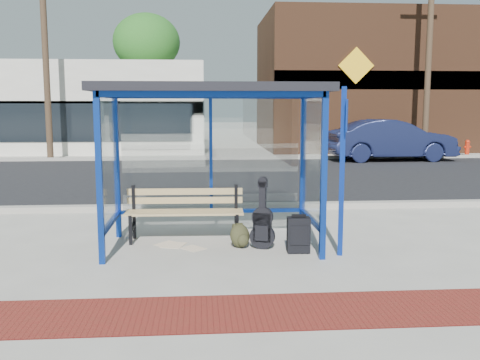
{
  "coord_description": "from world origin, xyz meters",
  "views": [
    {
      "loc": [
        -0.17,
        -7.83,
        2.11
      ],
      "look_at": [
        0.43,
        0.2,
        0.99
      ],
      "focal_mm": 40.0,
      "sensor_mm": 36.0,
      "label": 1
    }
  ],
  "objects": [
    {
      "name": "sign_post",
      "position": [
        1.81,
        -0.58,
        1.33
      ],
      "size": [
        0.14,
        0.29,
        2.37
      ],
      "rotation": [
        0.0,
        0.0,
        -0.3
      ],
      "color": "#0D2C98",
      "rests_on": "ground"
    },
    {
      "name": "curb_far",
      "position": [
        0.0,
        13.1,
        0.06
      ],
      "size": [
        60.0,
        0.25,
        0.12
      ],
      "primitive_type": "cube",
      "color": "gray",
      "rests_on": "ground"
    },
    {
      "name": "bus_shelter",
      "position": [
        0.0,
        0.07,
        2.07
      ],
      "size": [
        3.3,
        1.8,
        2.42
      ],
      "color": "navy",
      "rests_on": "ground"
    },
    {
      "name": "parked_car",
      "position": [
        7.18,
        12.27,
        0.79
      ],
      "size": [
        4.87,
        1.85,
        1.58
      ],
      "primitive_type": "imported",
      "rotation": [
        0.0,
        0.0,
        1.61
      ],
      "color": "#171E42",
      "rests_on": "ground"
    },
    {
      "name": "backpack",
      "position": [
        0.42,
        -0.06,
        0.17
      ],
      "size": [
        0.36,
        0.35,
        0.37
      ],
      "rotation": [
        0.0,
        0.0,
        0.38
      ],
      "color": "#292A17",
      "rests_on": "ground"
    },
    {
      "name": "storefront_white",
      "position": [
        -9.0,
        17.99,
        2.0
      ],
      "size": [
        18.0,
        6.04,
        4.0
      ],
      "color": "silver",
      "rests_on": "ground"
    },
    {
      "name": "newspaper_c",
      "position": [
        -0.59,
        0.14,
        0.0
      ],
      "size": [
        0.41,
        0.46,
        0.01
      ],
      "primitive_type": "cube",
      "rotation": [
        0.0,
        0.0,
        1.24
      ],
      "color": "white",
      "rests_on": "ground"
    },
    {
      "name": "suitcase",
      "position": [
        1.23,
        -0.4,
        0.26
      ],
      "size": [
        0.33,
        0.23,
        0.56
      ],
      "rotation": [
        0.0,
        0.0,
        -0.05
      ],
      "color": "black",
      "rests_on": "ground"
    },
    {
      "name": "street_asphalt",
      "position": [
        0.0,
        8.0,
        0.0
      ],
      "size": [
        60.0,
        10.0,
        0.0
      ],
      "primitive_type": "cube",
      "color": "black",
      "rests_on": "ground"
    },
    {
      "name": "utility_pole_east",
      "position": [
        9.0,
        13.4,
        4.11
      ],
      "size": [
        1.6,
        0.24,
        8.0
      ],
      "color": "#4C3826",
      "rests_on": "ground"
    },
    {
      "name": "newspaper_a",
      "position": [
        -0.68,
        0.21,
        0.0
      ],
      "size": [
        0.43,
        0.44,
        0.01
      ],
      "primitive_type": "cube",
      "rotation": [
        0.0,
        0.0,
        0.86
      ],
      "color": "white",
      "rests_on": "ground"
    },
    {
      "name": "utility_pole_west",
      "position": [
        -6.0,
        13.4,
        4.11
      ],
      "size": [
        1.6,
        0.24,
        8.0
      ],
      "color": "#4C3826",
      "rests_on": "ground"
    },
    {
      "name": "ground",
      "position": [
        0.0,
        0.0,
        0.0
      ],
      "size": [
        120.0,
        120.0,
        0.0
      ],
      "primitive_type": "plane",
      "color": "#B2ADA0",
      "rests_on": "ground"
    },
    {
      "name": "brick_paver_strip",
      "position": [
        0.0,
        -2.6,
        0.01
      ],
      "size": [
        60.0,
        1.0,
        0.01
      ],
      "primitive_type": "cube",
      "color": "maroon",
      "rests_on": "ground"
    },
    {
      "name": "tree_mid",
      "position": [
        -3.0,
        22.0,
        5.45
      ],
      "size": [
        3.6,
        3.6,
        7.03
      ],
      "color": "#4C3826",
      "rests_on": "ground"
    },
    {
      "name": "newspaper_b",
      "position": [
        -0.29,
        -0.07,
        0.0
      ],
      "size": [
        0.42,
        0.42,
        0.01
      ],
      "primitive_type": "cube",
      "rotation": [
        0.0,
        0.0,
        -0.84
      ],
      "color": "white",
      "rests_on": "ground"
    },
    {
      "name": "tree_right",
      "position": [
        12.5,
        22.0,
        5.45
      ],
      "size": [
        3.6,
        3.6,
        7.03
      ],
      "color": "#4C3826",
      "rests_on": "ground"
    },
    {
      "name": "curb_near",
      "position": [
        0.0,
        2.9,
        0.06
      ],
      "size": [
        60.0,
        0.25,
        0.12
      ],
      "primitive_type": "cube",
      "color": "gray",
      "rests_on": "ground"
    },
    {
      "name": "fire_hydrant",
      "position": [
        11.15,
        14.03,
        0.37
      ],
      "size": [
        0.3,
        0.2,
        0.68
      ],
      "rotation": [
        0.0,
        0.0,
        0.05
      ],
      "color": "red",
      "rests_on": "ground"
    },
    {
      "name": "far_sidewalk",
      "position": [
        0.0,
        15.0,
        0.0
      ],
      "size": [
        60.0,
        4.0,
        0.01
      ],
      "primitive_type": "cube",
      "color": "#B2ADA0",
      "rests_on": "ground"
    },
    {
      "name": "storefront_brown",
      "position": [
        8.0,
        18.49,
        3.2
      ],
      "size": [
        10.0,
        7.08,
        6.4
      ],
      "color": "#59331E",
      "rests_on": "ground"
    },
    {
      "name": "guitar_bag",
      "position": [
        0.74,
        -0.14,
        0.37
      ],
      "size": [
        0.39,
        0.21,
        1.01
      ],
      "rotation": [
        0.0,
        0.0,
        -0.31
      ],
      "color": "black",
      "rests_on": "ground"
    },
    {
      "name": "bench",
      "position": [
        -0.42,
        0.46,
        0.49
      ],
      "size": [
        1.84,
        0.49,
        0.87
      ],
      "rotation": [
        0.0,
        0.0,
        -0.03
      ],
      "color": "black",
      "rests_on": "ground"
    }
  ]
}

